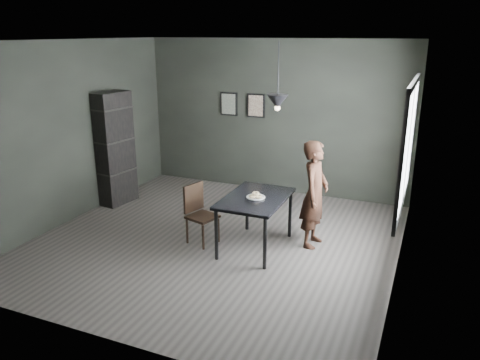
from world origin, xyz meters
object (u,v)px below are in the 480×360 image
at_px(woman, 315,194).
at_px(pendant_lamp, 277,102).
at_px(shelf_unit, 114,149).
at_px(white_plate, 256,198).
at_px(wood_chair, 198,210).
at_px(cafe_table, 255,203).

xyz_separation_m(woman, pendant_lamp, (-0.47, -0.31, 1.29)).
bearing_deg(woman, shelf_unit, 86.94).
distance_m(shelf_unit, pendant_lamp, 3.42).
distance_m(white_plate, shelf_unit, 3.06).
bearing_deg(shelf_unit, white_plate, -7.35).
height_order(white_plate, woman, woman).
distance_m(wood_chair, shelf_unit, 2.34).
bearing_deg(cafe_table, pendant_lamp, 21.80).
bearing_deg(cafe_table, white_plate, -64.26).
xyz_separation_m(woman, shelf_unit, (-3.64, 0.37, 0.22)).
distance_m(woman, shelf_unit, 3.66).
relative_size(shelf_unit, pendant_lamp, 2.25).
height_order(white_plate, wood_chair, wood_chair).
relative_size(woman, shelf_unit, 0.78).
bearing_deg(woman, pendant_lamp, 126.35).
distance_m(woman, pendant_lamp, 1.41).
xyz_separation_m(white_plate, wood_chair, (-0.84, -0.09, -0.27)).
bearing_deg(pendant_lamp, woman, 33.62).
bearing_deg(wood_chair, shelf_unit, 173.19).
relative_size(cafe_table, woman, 0.79).
xyz_separation_m(wood_chair, shelf_unit, (-2.10, 0.91, 0.49)).
xyz_separation_m(cafe_table, woman, (0.72, 0.41, 0.09)).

